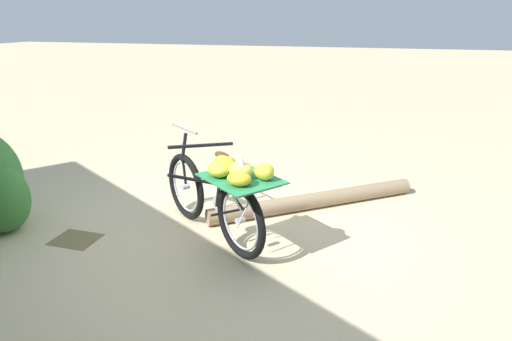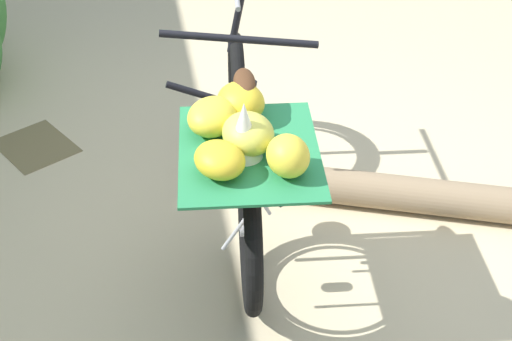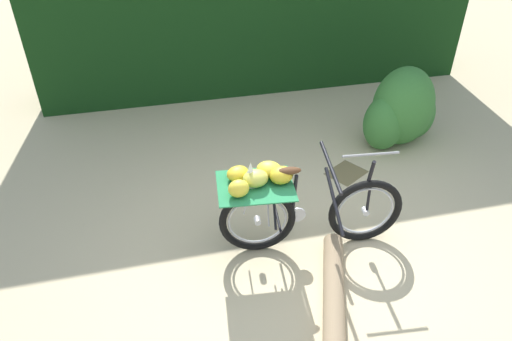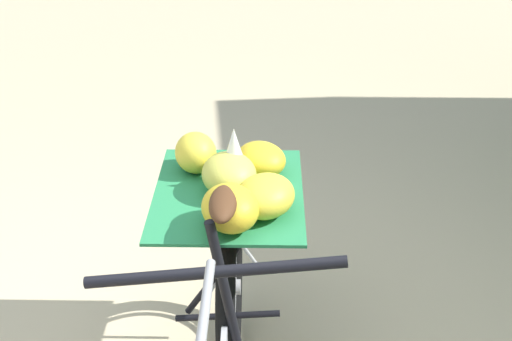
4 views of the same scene
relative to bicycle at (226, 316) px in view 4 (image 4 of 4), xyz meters
name	(u,v)px [view 4 (image 4 of 4)]	position (x,y,z in m)	size (l,w,h in m)	color
bicycle	(226,316)	(0.00, 0.00, 0.00)	(1.60, 1.31, 1.03)	black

